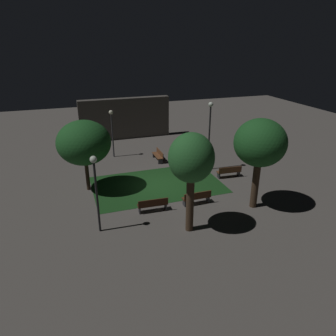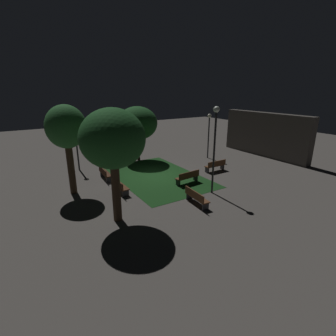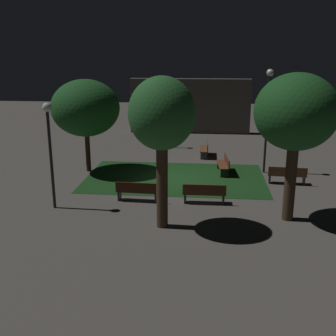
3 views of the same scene
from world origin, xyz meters
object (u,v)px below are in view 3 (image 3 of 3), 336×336
Objects in this scene: bench_lawn_edge at (287,175)px; tree_left_canopy at (85,108)px; tree_back_right at (296,113)px; lamp_post_path_center at (268,105)px; lamp_post_near_wall at (153,104)px; bench_path_side at (204,193)px; bench_by_lamp at (224,164)px; tree_right_canopy at (162,116)px; bench_front_right at (137,191)px; lamp_post_plaza_west at (49,137)px; bench_front_left at (205,148)px.

tree_left_canopy reaches higher than bench_lawn_edge.
tree_back_right reaches higher than lamp_post_path_center.
tree_back_right is 13.34m from lamp_post_near_wall.
tree_back_right is (3.18, -1.35, 3.57)m from bench_path_side.
bench_lawn_edge is at bearing -44.24° from lamp_post_near_wall.
bench_by_lamp is 0.45× the size of lamp_post_near_wall.
lamp_post_near_wall is (-7.36, 7.17, 2.34)m from bench_lawn_edge.
tree_left_canopy is 0.89× the size of tree_right_canopy.
bench_front_right and bench_by_lamp have the same top height.
tree_back_right reaches higher than lamp_post_plaza_west.
bench_lawn_edge is 3.34m from bench_by_lamp.
tree_right_canopy is (1.33, -2.45, 3.57)m from bench_front_right.
lamp_post_near_wall reaches higher than bench_by_lamp.
tree_right_canopy reaches higher than tree_left_canopy.
lamp_post_plaza_west is at bearing -158.10° from bench_lawn_edge.
bench_path_side is 4.93m from bench_lawn_edge.
bench_front_left is (-3.94, 5.05, 0.00)m from bench_lawn_edge.
bench_path_side is 0.33× the size of tree_back_right.
tree_back_right is (2.20, -5.93, 3.57)m from bench_by_lamp.
bench_path_side is at bearing 9.65° from lamp_post_plaza_west.
bench_by_lamp is 7.50m from lamp_post_near_wall.
bench_front_right is 0.42× the size of lamp_post_plaza_west.
lamp_post_plaza_west reaches higher than bench_lawn_edge.
bench_path_side and bench_front_left have the same top height.
bench_front_right is 7.38m from bench_lawn_edge.
lamp_post_near_wall is at bearing 141.22° from lamp_post_path_center.
tree_left_canopy is at bearing -177.71° from bench_by_lamp.
bench_front_left is 0.37× the size of tree_left_canopy.
bench_by_lamp is (-2.93, 1.59, 0.00)m from bench_lawn_edge.
bench_by_lamp is at bearing 2.29° from tree_left_canopy.
lamp_post_plaza_west is at bearing -170.35° from bench_path_side.
tree_right_canopy reaches higher than bench_front_right.
bench_lawn_edge is at bearing -52.02° from bench_front_left.
tree_left_canopy is 1.17× the size of lamp_post_near_wall.
bench_by_lamp is 9.35m from lamp_post_plaza_west.
tree_left_canopy is 9.27m from lamp_post_path_center.
tree_right_canopy reaches higher than lamp_post_plaza_west.
tree_right_canopy is at bearing -81.24° from lamp_post_near_wall.
lamp_post_path_center reaches higher than lamp_post_plaza_west.
bench_path_side is at bearing -0.00° from bench_front_right.
bench_path_side is 10.98m from lamp_post_near_wall.
bench_front_left is (2.81, 8.03, 0.00)m from bench_front_right.
bench_by_lamp is 0.43× the size of lamp_post_plaza_west.
bench_front_left is 0.44× the size of lamp_post_near_wall.
bench_front_right is 6.15m from tree_left_canopy.
tree_left_canopy reaches higher than bench_front_right.
lamp_post_plaza_west is (-4.58, 1.42, -1.11)m from tree_right_canopy.
bench_by_lamp is (0.98, 4.58, 0.00)m from bench_path_side.
bench_front_left is at bearing 81.97° from tree_right_canopy.
tree_left_canopy is 10.94m from tree_back_right.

